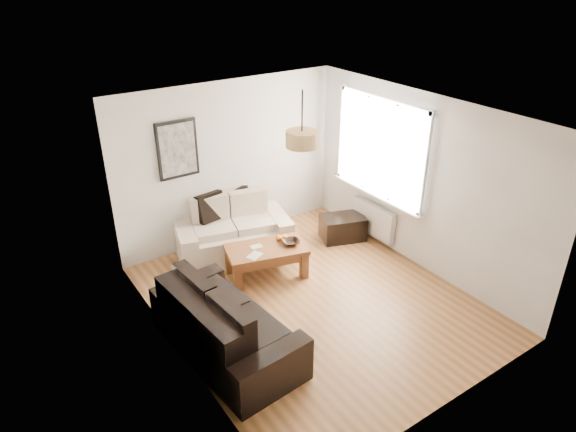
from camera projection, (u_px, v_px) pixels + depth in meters
floor at (313, 300)px, 7.02m from camera, size 4.50×4.50×0.00m
ceiling at (318, 115)px, 5.84m from camera, size 3.80×4.50×0.00m
wall_back at (229, 163)px, 8.09m from camera, size 3.80×0.04×2.60m
wall_front at (459, 307)px, 4.77m from camera, size 3.80×0.04×2.60m
wall_left at (173, 262)px, 5.48m from camera, size 0.04×4.50×2.60m
wall_right at (420, 183)px, 7.38m from camera, size 0.04×4.50×2.60m
window_bay at (381, 148)px, 7.82m from camera, size 0.14×1.90×1.60m
radiator at (373, 219)px, 8.35m from camera, size 0.10×0.90×0.52m
poster at (177, 149)px, 7.46m from camera, size 0.62×0.04×0.87m
pendant_shade at (302, 139)px, 6.23m from camera, size 0.40×0.40×0.20m
loveseat_cream at (232, 227)px, 8.01m from camera, size 1.92×1.34×0.87m
sofa_leather at (226, 321)px, 5.95m from camera, size 1.14×2.06×0.86m
coffee_table at (267, 261)px, 7.49m from camera, size 1.26×0.90×0.47m
ottoman at (343, 228)px, 8.48m from camera, size 0.82×0.66×0.40m
cushion_left at (211, 207)px, 7.90m from camera, size 0.45×0.19×0.44m
cushion_right at (241, 201)px, 8.17m from camera, size 0.39×0.26×0.38m
fruit_bowl at (291, 242)px, 7.46m from camera, size 0.30×0.30×0.06m
orange_a at (279, 238)px, 7.55m from camera, size 0.11×0.11×0.09m
orange_b at (285, 237)px, 7.57m from camera, size 0.10×0.10×0.09m
orange_c at (279, 238)px, 7.55m from camera, size 0.10×0.10×0.08m
papers at (255, 255)px, 7.18m from camera, size 0.27×0.24×0.01m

